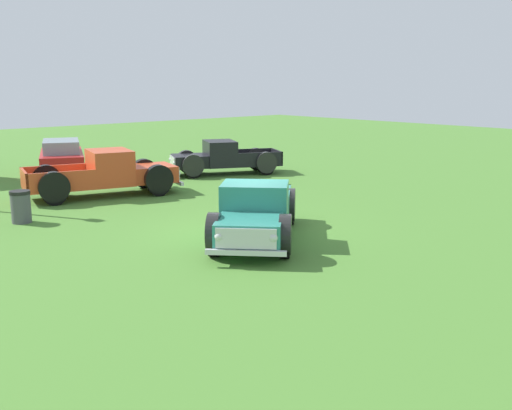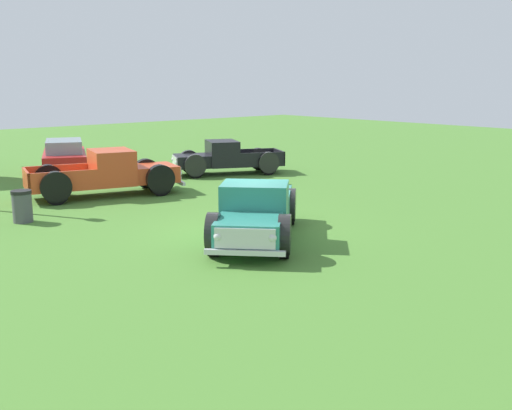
{
  "view_description": "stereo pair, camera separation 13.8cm",
  "coord_description": "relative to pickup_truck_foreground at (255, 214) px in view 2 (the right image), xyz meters",
  "views": [
    {
      "loc": [
        -10.54,
        -11.96,
        4.1
      ],
      "look_at": [
        -0.37,
        -0.67,
        0.9
      ],
      "focal_mm": 41.68,
      "sensor_mm": 36.0,
      "label": 1
    },
    {
      "loc": [
        -10.44,
        -12.06,
        4.1
      ],
      "look_at": [
        -0.37,
        -0.67,
        0.9
      ],
      "focal_mm": 41.68,
      "sensor_mm": 36.0,
      "label": 2
    }
  ],
  "objects": [
    {
      "name": "ground_plane",
      "position": [
        0.64,
        0.92,
        -0.73
      ],
      "size": [
        80.0,
        80.0,
        0.0
      ],
      "primitive_type": "plane",
      "color": "#477A2D"
    },
    {
      "name": "pickup_truck_foreground",
      "position": [
        0.0,
        0.0,
        0.0
      ],
      "size": [
        4.88,
        4.7,
        1.53
      ],
      "color": "#2D8475",
      "rests_on": "ground_plane"
    },
    {
      "name": "pickup_truck_behind_left",
      "position": [
        6.35,
        9.47,
        -0.02
      ],
      "size": [
        5.12,
        3.65,
        1.49
      ],
      "color": "black",
      "rests_on": "ground_plane"
    },
    {
      "name": "pickup_truck_behind_right",
      "position": [
        0.43,
        8.2,
        0.06
      ],
      "size": [
        5.71,
        3.28,
        1.65
      ],
      "color": "#D14723",
      "rests_on": "ground_plane"
    },
    {
      "name": "sedan_distant_b",
      "position": [
        1.42,
        14.62,
        0.04
      ],
      "size": [
        3.44,
        4.76,
        1.47
      ],
      "color": "#B21E1E",
      "rests_on": "ground_plane"
    },
    {
      "name": "trash_can",
      "position": [
        -3.66,
        6.17,
        -0.25
      ],
      "size": [
        0.59,
        0.59,
        0.95
      ],
      "color": "#4C4C51",
      "rests_on": "ground_plane"
    }
  ]
}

